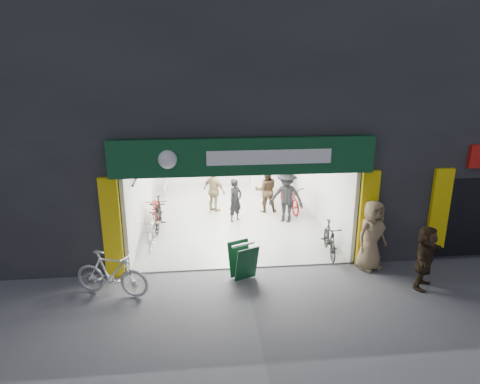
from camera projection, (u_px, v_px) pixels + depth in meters
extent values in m
plane|color=#56565B|center=(243.00, 269.00, 11.24)|extent=(60.00, 60.00, 0.00)
cube|color=#232326|center=(257.00, 44.00, 14.38)|extent=(16.00, 10.00, 4.50)
cube|color=#232326|center=(71.00, 165.00, 14.93)|extent=(5.00, 10.00, 3.50)
cube|color=#232326|center=(387.00, 157.00, 16.06)|extent=(6.00, 10.00, 3.50)
cube|color=#9E9E99|center=(231.00, 215.00, 15.04)|extent=(6.00, 8.00, 0.04)
cube|color=silver|center=(222.00, 148.00, 18.46)|extent=(6.00, 0.20, 3.20)
cube|color=silver|center=(142.00, 174.00, 14.27)|extent=(0.10, 8.00, 3.20)
cube|color=silver|center=(315.00, 170.00, 14.86)|extent=(0.10, 8.00, 3.20)
cube|color=white|center=(230.00, 123.00, 14.07)|extent=(6.00, 8.00, 0.10)
cube|color=black|center=(243.00, 142.00, 10.34)|extent=(6.00, 0.30, 0.30)
cube|color=#0E3E1C|center=(244.00, 156.00, 10.22)|extent=(6.40, 0.25, 0.90)
cube|color=white|center=(270.00, 157.00, 10.15)|extent=(3.00, 0.02, 0.35)
cube|color=#E9B70C|center=(112.00, 229.00, 10.48)|extent=(0.45, 0.12, 2.60)
cube|color=#E9B70C|center=(367.00, 219.00, 11.12)|extent=(0.45, 0.12, 2.60)
cube|color=#E9B70C|center=(439.00, 209.00, 11.25)|extent=(0.50, 0.12, 2.20)
cylinder|color=black|center=(143.00, 164.00, 13.57)|extent=(0.06, 5.00, 0.06)
cube|color=silver|center=(269.00, 181.00, 17.44)|extent=(1.40, 0.60, 1.00)
cube|color=white|center=(238.00, 141.00, 11.44)|extent=(1.30, 0.35, 0.04)
cube|color=white|center=(233.00, 130.00, 13.14)|extent=(1.30, 0.35, 0.04)
cube|color=white|center=(228.00, 122.00, 14.85)|extent=(1.30, 0.35, 0.04)
cube|color=white|center=(224.00, 116.00, 16.56)|extent=(1.30, 0.35, 0.04)
imported|color=#A4A4A8|center=(152.00, 230.00, 12.62)|extent=(0.60, 1.67, 0.88)
imported|color=black|center=(158.00, 214.00, 13.77)|extent=(0.49, 1.72, 1.03)
imported|color=maroon|center=(156.00, 210.00, 14.11)|extent=(0.83, 1.94, 0.99)
imported|color=#BCBBC0|center=(166.00, 183.00, 17.28)|extent=(0.50, 1.60, 0.95)
imported|color=black|center=(330.00, 239.00, 11.92)|extent=(0.62, 1.62, 0.95)
imported|color=maroon|center=(290.00, 198.00, 15.42)|extent=(0.89, 1.93, 0.98)
imported|color=#AEAEB3|center=(283.00, 184.00, 17.21)|extent=(0.59, 1.63, 0.96)
imported|color=#BCBCC1|center=(112.00, 273.00, 9.87)|extent=(1.88, 1.07, 1.09)
imported|color=black|center=(235.00, 201.00, 14.29)|extent=(0.65, 0.63, 1.49)
imported|color=#3B2A1B|center=(266.00, 190.00, 15.16)|extent=(0.82, 0.65, 1.66)
imported|color=black|center=(286.00, 197.00, 14.17)|extent=(1.35, 1.14, 1.81)
imported|color=#8D7E52|center=(214.00, 191.00, 15.19)|extent=(0.96, 0.92, 1.60)
imported|color=#88714F|center=(372.00, 235.00, 11.01)|extent=(1.08, 0.93, 1.88)
imported|color=#342617|center=(425.00, 257.00, 10.13)|extent=(1.32, 1.40, 1.58)
cube|color=#0F3D20|center=(247.00, 264.00, 10.46)|extent=(0.63, 0.43, 0.90)
cube|color=#0F3D20|center=(239.00, 258.00, 10.78)|extent=(0.63, 0.43, 0.90)
cube|color=white|center=(243.00, 245.00, 10.49)|extent=(0.59, 0.29, 0.05)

